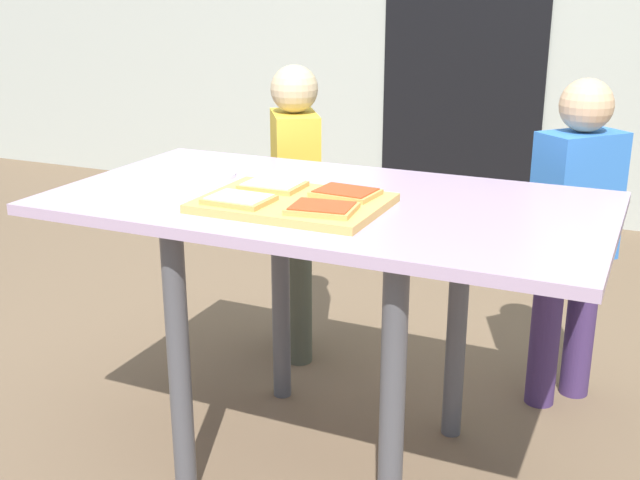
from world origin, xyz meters
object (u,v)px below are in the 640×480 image
cutting_board (293,203)px  child_left (295,198)px  pizza_slice_far_right (346,193)px  pizza_slice_near_left (239,199)px  pizza_slice_near_right (322,208)px  plate_white_left (194,174)px  dining_table (327,239)px  child_right (574,228)px  pizza_slice_far_left (273,185)px

cutting_board → child_left: bearing=115.6°
child_left → pizza_slice_far_right: bearing=-54.6°
pizza_slice_near_left → pizza_slice_near_right: bearing=2.3°
pizza_slice_near_right → child_left: 0.89m
plate_white_left → pizza_slice_far_right: bearing=-10.7°
dining_table → child_right: 0.82m
plate_white_left → child_right: size_ratio=0.23×
dining_table → pizza_slice_far_right: pizza_slice_far_right is taller
pizza_slice_far_left → child_left: bearing=111.1°
dining_table → pizza_slice_near_right: 0.23m
cutting_board → pizza_slice_near_right: 0.13m
pizza_slice_far_right → pizza_slice_near_right: (0.00, -0.15, 0.00)m
pizza_slice_far_left → pizza_slice_near_right: bearing=-35.8°
child_right → pizza_slice_near_left: bearing=-129.7°
pizza_slice_near_left → pizza_slice_far_right: size_ratio=0.96×
pizza_slice_near_right → pizza_slice_near_left: bearing=-177.7°
dining_table → pizza_slice_near_left: (-0.14, -0.19, 0.13)m
dining_table → pizza_slice_near_left: size_ratio=9.05×
dining_table → pizza_slice_far_right: bearing=-26.7°
pizza_slice_near_right → pizza_slice_far_right: bearing=91.8°
pizza_slice_far_right → plate_white_left: pizza_slice_far_right is taller
pizza_slice_far_right → child_right: (0.47, 0.65, -0.21)m
pizza_slice_near_left → pizza_slice_near_right: size_ratio=0.94×
pizza_slice_far_right → child_right: child_right is taller
dining_table → child_right: size_ratio=1.36×
child_left → child_right: (0.89, 0.04, -0.00)m
pizza_slice_far_right → child_right: bearing=54.3°
child_right → pizza_slice_near_right: bearing=-120.1°
pizza_slice_near_left → child_left: 0.82m
cutting_board → child_left: (-0.33, 0.68, -0.19)m
pizza_slice_near_left → pizza_slice_near_right: 0.21m
plate_white_left → child_right: bearing=30.3°
pizza_slice_near_left → plate_white_left: 0.38m
cutting_board → child_right: size_ratio=0.43×
dining_table → pizza_slice_far_right: (0.06, -0.03, 0.13)m
pizza_slice_far_left → child_right: bearing=44.9°
pizza_slice_far_right → child_left: (-0.43, 0.60, -0.21)m
pizza_slice_near_right → child_left: (-0.43, 0.75, -0.21)m
pizza_slice_near_right → plate_white_left: 0.55m
plate_white_left → child_right: child_right is taller
plate_white_left → child_right: 1.12m
cutting_board → child_left: 0.78m
plate_white_left → cutting_board: bearing=-23.9°
pizza_slice_near_right → child_left: bearing=119.9°
pizza_slice_far_right → child_right: 0.83m
cutting_board → pizza_slice_near_right: pizza_slice_near_right is taller
pizza_slice_far_left → child_right: (0.66, 0.66, -0.21)m
pizza_slice_far_right → pizza_slice_near_right: bearing=-88.2°
cutting_board → pizza_slice_far_right: bearing=38.1°
dining_table → child_left: 0.69m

